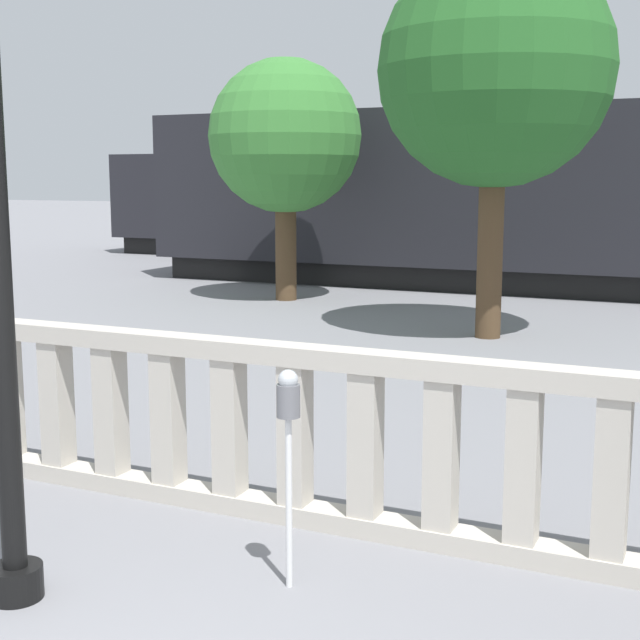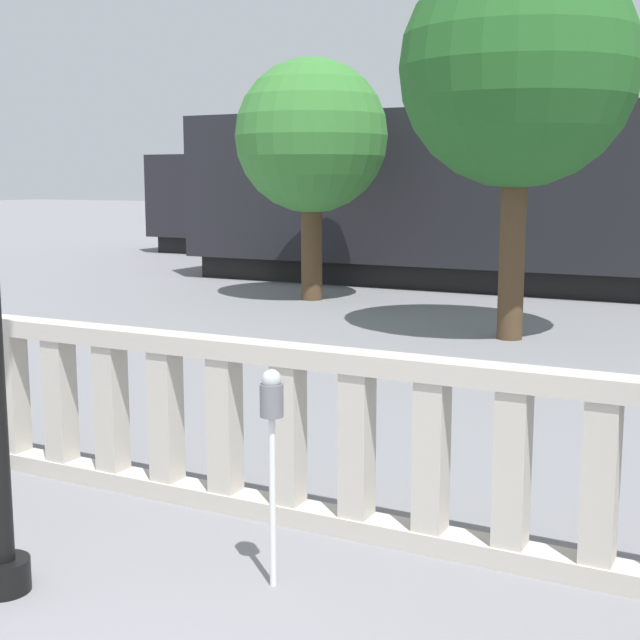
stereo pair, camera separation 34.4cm
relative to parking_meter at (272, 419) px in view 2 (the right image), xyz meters
name	(u,v)px [view 2 (the right image)]	position (x,y,z in m)	size (l,w,h in m)	color
balustrade	(357,444)	(0.11, 0.96, -0.40)	(16.06, 0.24, 1.30)	#BCB5A8
parking_meter	(272,419)	(0.00, 0.00, 0.00)	(0.14, 0.14, 1.35)	silver
train_far	(599,207)	(-1.97, 20.84, 0.67)	(28.57, 2.72, 3.86)	black
tree_left	(312,137)	(-5.96, 11.65, 2.24)	(3.08, 3.08, 4.86)	#4C3823
tree_right	(518,69)	(-1.08, 9.05, 3.02)	(3.57, 3.57, 5.88)	#4C3823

